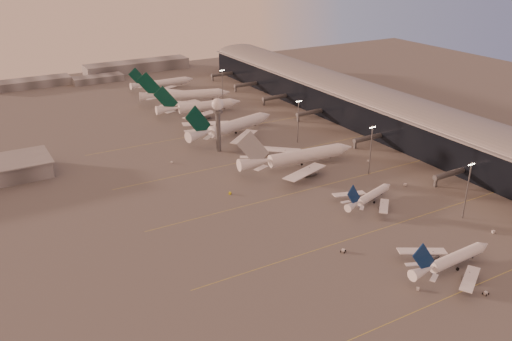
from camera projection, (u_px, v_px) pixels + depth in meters
ground at (353, 256)px, 197.55m from camera, size 700.00×700.00×0.00m
taxiway_markings at (326, 184)px, 255.95m from camera, size 180.00×185.25×0.02m
terminal at (376, 110)px, 330.77m from camera, size 57.00×362.00×23.04m
radar_tower at (218, 114)px, 287.17m from camera, size 6.40×6.40×31.10m
mast_a at (468, 188)px, 218.88m from camera, size 3.60×0.56×25.00m
mast_b at (371, 148)px, 261.28m from camera, size 3.60×0.56×25.00m
mast_c at (298, 119)px, 302.77m from camera, size 3.60×0.56×25.00m
mast_d at (222, 85)px, 373.50m from camera, size 3.60×0.56×25.00m
distant_horizon at (108, 72)px, 456.08m from camera, size 165.00×37.50×9.00m
narrowbody_near at (451, 262)px, 188.02m from camera, size 40.47×32.28×15.81m
narrowbody_mid at (370, 198)px, 235.59m from camera, size 33.96×26.69×13.65m
widebody_white at (298, 159)px, 273.61m from camera, size 65.65×52.40×23.10m
greentail_a at (232, 129)px, 317.69m from camera, size 63.90×50.98×23.65m
greentail_b at (200, 108)px, 356.94m from camera, size 59.20×47.62×21.51m
greentail_c at (186, 97)px, 381.30m from camera, size 62.90×50.09×23.46m
greentail_d at (163, 84)px, 417.89m from camera, size 52.33×42.24×19.00m
gsv_truck_a at (418, 287)px, 177.98m from camera, size 5.20×4.85×2.12m
gsv_tug_near at (486, 293)px, 175.61m from camera, size 2.59×3.83×1.02m
gsv_catering_a at (495, 228)px, 211.88m from camera, size 5.84×3.73×4.43m
gsv_tug_mid at (343, 251)px, 199.57m from camera, size 3.98×4.52×1.11m
gsv_truck_b at (406, 183)px, 253.28m from camera, size 5.96×2.38×2.39m
gsv_truck_c at (230, 192)px, 245.12m from camera, size 5.33×5.09×2.19m
gsv_catering_b at (369, 158)px, 280.19m from camera, size 5.09×2.60×4.09m
gsv_tug_far at (264, 153)px, 291.55m from camera, size 3.46×4.40×1.10m
gsv_truck_d at (172, 161)px, 279.30m from camera, size 2.81×4.99×1.91m
gsv_tug_hangar at (250, 116)px, 351.61m from camera, size 4.36×3.21×1.12m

